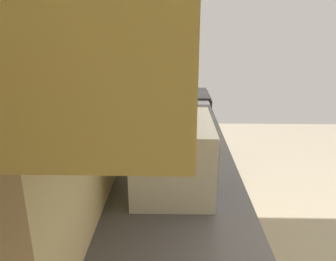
# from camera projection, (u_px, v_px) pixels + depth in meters

# --- Properties ---
(wall_back) EXTENTS (4.48, 0.12, 2.67)m
(wall_back) POSITION_uv_depth(u_px,v_px,m) (112.00, 81.00, 1.83)
(wall_back) COLOR beige
(wall_back) RESTS_ON ground_plane
(counter_run) EXTENTS (3.53, 0.65, 0.90)m
(counter_run) POSITION_uv_depth(u_px,v_px,m) (176.00, 259.00, 1.72)
(counter_run) COLOR #DACF72
(counter_run) RESTS_ON ground_plane
(oven_range) EXTENTS (0.60, 0.69, 1.08)m
(oven_range) POSITION_uv_depth(u_px,v_px,m) (178.00, 132.00, 3.67)
(oven_range) COLOR black
(oven_range) RESTS_ON ground_plane
(microwave) EXTENTS (0.49, 0.36, 0.33)m
(microwave) POSITION_uv_depth(u_px,v_px,m) (173.00, 154.00, 1.50)
(microwave) COLOR white
(microwave) RESTS_ON counter_run
(bowl) EXTENTS (0.20, 0.20, 0.06)m
(bowl) POSITION_uv_depth(u_px,v_px,m) (181.00, 115.00, 2.62)
(bowl) COLOR silver
(bowl) RESTS_ON counter_run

